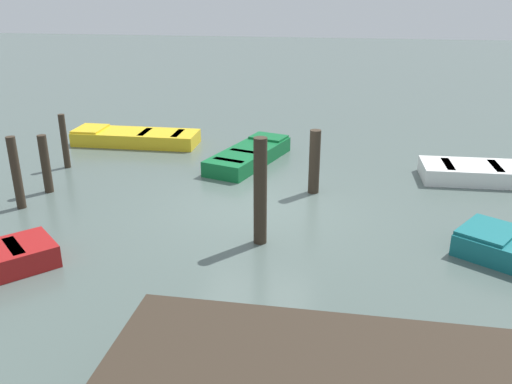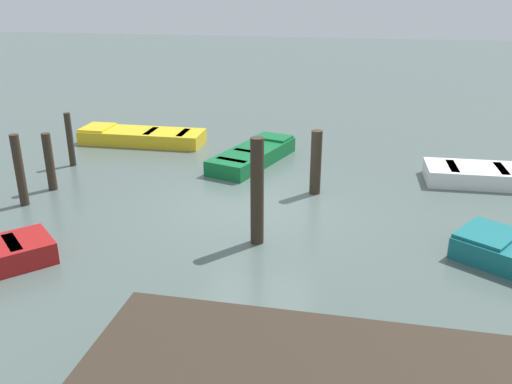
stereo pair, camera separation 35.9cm
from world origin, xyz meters
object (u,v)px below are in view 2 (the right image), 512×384
Objects in this scene: rowboat_green at (253,155)px; mooring_piling_center at (70,140)px; mooring_piling_far_left at (19,170)px; mooring_piling_far_right at (257,192)px; rowboat_yellow at (141,136)px; dock_segment at (320,372)px; mooring_piling_near_right at (316,162)px; mooring_piling_mid_left at (49,162)px.

mooring_piling_center is (4.72, 1.16, 0.50)m from rowboat_green.
mooring_piling_far_right reaches higher than mooring_piling_far_left.
dock_segment is at bearing 120.43° from rowboat_yellow.
mooring_piling_near_right is at bearing 149.55° from rowboat_yellow.
dock_segment reaches higher than rowboat_green.
rowboat_green is 2.22× the size of mooring_piling_near_right.
mooring_piling_center is at bearing 121.80° from rowboat_green.
dock_segment is at bearing 142.63° from mooring_piling_far_left.
mooring_piling_near_right is (-0.84, -2.78, -0.27)m from mooring_piling_far_right.
mooring_piling_mid_left is at bearing 82.00° from rowboat_yellow.
mooring_piling_center is 0.96× the size of mooring_piling_near_right.
rowboat_green is at bearing -138.30° from mooring_piling_far_left.
mooring_piling_far_right reaches higher than mooring_piling_center.
rowboat_green is at bearing -145.75° from mooring_piling_mid_left.
mooring_piling_mid_left is (-0.44, 1.75, -0.03)m from mooring_piling_center.
dock_segment is 9.55m from rowboat_green.
mooring_piling_mid_left reaches higher than dock_segment.
rowboat_green is at bearing -73.93° from dock_segment.
mooring_piling_far_right reaches higher than dock_segment.
dock_segment is 3.39× the size of mooring_piling_center.
mooring_piling_center is at bearing -47.25° from dock_segment.
mooring_piling_near_right is (-6.58, 0.81, 0.03)m from mooring_piling_center.
mooring_piling_far_left is (4.38, 3.91, 0.59)m from rowboat_green.
rowboat_green is at bearing 160.97° from rowboat_yellow.
dock_segment is 12.19m from rowboat_yellow.
dock_segment is 2.38× the size of mooring_piling_far_right.
mooring_piling_center is 1.05× the size of mooring_piling_mid_left.
mooring_piling_near_right is at bearing -106.81° from mooring_piling_far_right.
mooring_piling_center is (7.25, -8.03, -0.12)m from dock_segment.
rowboat_yellow is at bearing -97.14° from mooring_piling_far_left.
rowboat_yellow is 2.50× the size of mooring_piling_near_right.
dock_segment reaches higher than rowboat_yellow.
dock_segment is 8.70m from mooring_piling_far_left.
mooring_piling_far_left reaches higher than dock_segment.
rowboat_yellow is 2.65m from mooring_piling_center.
mooring_piling_far_left reaches higher than mooring_piling_mid_left.
mooring_piling_far_right reaches higher than rowboat_yellow.
rowboat_green is 2.43× the size of mooring_piling_mid_left.
dock_segment is 1.46× the size of rowboat_green.
mooring_piling_center is at bearing -6.98° from mooring_piling_near_right.
rowboat_yellow is 5.23m from mooring_piling_far_left.
mooring_piling_far_left is 1.00m from mooring_piling_mid_left.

